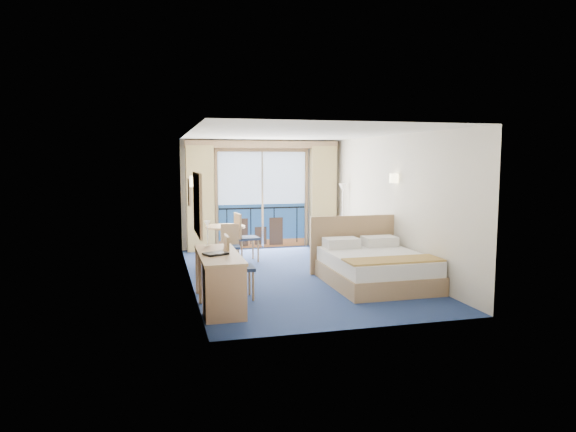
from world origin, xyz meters
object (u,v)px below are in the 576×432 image
object	(u,v)px
nightstand	(373,253)
round_table	(225,234)
bed	(374,266)
desk	(223,284)
table_chair_a	(243,234)
desk_chair	(234,263)
armchair	(333,240)
table_chair_b	(230,243)
floor_lamp	(343,200)

from	to	relation	value
nightstand	round_table	xyz separation A→B (m)	(-2.90, 1.36, 0.31)
bed	nightstand	bearing A→B (deg)	66.55
desk	table_chair_a	world-z (taller)	table_chair_a
bed	desk_chair	xyz separation A→B (m)	(-2.57, -0.36, 0.27)
armchair	table_chair_b	size ratio (longest dim) A/B	0.83
desk	nightstand	bearing A→B (deg)	36.59
floor_lamp	desk	size ratio (longest dim) A/B	0.94
bed	round_table	bearing A→B (deg)	129.86
nightstand	floor_lamp	world-z (taller)	floor_lamp
table_chair_a	table_chair_b	bearing A→B (deg)	134.86
nightstand	desk	size ratio (longest dim) A/B	0.32
desk	table_chair_b	distance (m)	3.36
floor_lamp	nightstand	bearing A→B (deg)	-92.29
round_table	bed	bearing A→B (deg)	-50.14
bed	table_chair_a	size ratio (longest dim) A/B	2.01
nightstand	armchair	size ratio (longest dim) A/B	0.77
table_chair_a	floor_lamp	bearing A→B (deg)	-78.94
bed	desk	size ratio (longest dim) A/B	1.22
desk_chair	table_chair_b	bearing A→B (deg)	-5.65
armchair	nightstand	bearing A→B (deg)	75.72
table_chair_b	desk_chair	bearing A→B (deg)	-93.33
nightstand	armchair	distance (m)	1.57
armchair	floor_lamp	xyz separation A→B (m)	(0.44, 0.55, 0.90)
table_chair_a	table_chair_b	distance (m)	0.59
round_table	table_chair_b	xyz separation A→B (m)	(0.02, -0.61, -0.09)
nightstand	desk	bearing A→B (deg)	-143.41
desk	table_chair_a	size ratio (longest dim) A/B	1.64
table_chair_a	desk_chair	bearing A→B (deg)	160.44
armchair	desk	bearing A→B (deg)	25.25
bed	floor_lamp	world-z (taller)	floor_lamp
desk	desk_chair	xyz separation A→B (m)	(0.29, 0.81, 0.13)
floor_lamp	armchair	bearing A→B (deg)	-128.96
bed	round_table	world-z (taller)	bed
armchair	floor_lamp	size ratio (longest dim) A/B	0.45
table_chair_b	floor_lamp	bearing A→B (deg)	27.27
armchair	bed	bearing A→B (deg)	57.62
bed	floor_lamp	size ratio (longest dim) A/B	1.30
nightstand	table_chair_a	world-z (taller)	table_chair_a
desk_chair	nightstand	bearing A→B (deg)	-60.18
table_chair_a	bed	bearing A→B (deg)	-150.72
round_table	floor_lamp	bearing A→B (deg)	13.42
desk	bed	bearing A→B (deg)	22.37
bed	armchair	world-z (taller)	bed
floor_lamp	desk_chair	distance (m)	5.06
table_chair_a	table_chair_b	world-z (taller)	table_chair_a
floor_lamp	table_chair_a	distance (m)	2.83
desk_chair	table_chair_b	xyz separation A→B (m)	(0.29, 2.50, -0.08)
desk_chair	table_chair_a	distance (m)	3.02
table_chair_a	round_table	bearing A→B (deg)	59.47
desk_chair	round_table	world-z (taller)	desk_chair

